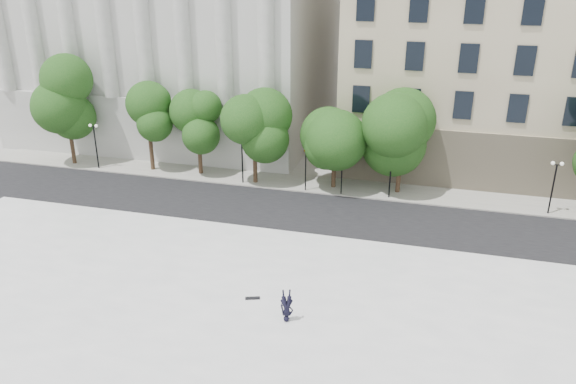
# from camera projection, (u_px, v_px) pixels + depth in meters

# --- Properties ---
(ground) EXTENTS (160.00, 160.00, 0.00)m
(ground) POSITION_uv_depth(u_px,v_px,m) (188.00, 365.00, 26.21)
(ground) COLOR beige
(ground) RESTS_ON ground
(plaza) EXTENTS (44.00, 22.00, 0.45)m
(plaza) POSITION_uv_depth(u_px,v_px,m) (212.00, 324.00, 28.81)
(plaza) COLOR white
(plaza) RESTS_ON ground
(street) EXTENTS (60.00, 8.00, 0.02)m
(street) POSITION_uv_depth(u_px,v_px,m) (288.00, 212.00, 42.28)
(street) COLOR black
(street) RESTS_ON ground
(far_sidewalk) EXTENTS (60.00, 4.00, 0.12)m
(far_sidewalk) POSITION_uv_depth(u_px,v_px,m) (307.00, 183.00, 47.62)
(far_sidewalk) COLOR #B4B0A6
(far_sidewalk) RESTS_ON ground
(building_west) EXTENTS (31.50, 27.65, 25.60)m
(building_west) POSITION_uv_depth(u_px,v_px,m) (185.00, 8.00, 59.86)
(building_west) COLOR silver
(building_west) RESTS_ON ground
(building_east) EXTENTS (36.00, 26.15, 23.00)m
(building_east) POSITION_uv_depth(u_px,v_px,m) (556.00, 36.00, 51.88)
(building_east) COLOR beige
(building_east) RESTS_ON ground
(traffic_light_west) EXTENTS (0.70, 1.61, 4.13)m
(traffic_light_west) POSITION_uv_depth(u_px,v_px,m) (306.00, 149.00, 44.68)
(traffic_light_west) COLOR black
(traffic_light_west) RESTS_ON ground
(traffic_light_east) EXTENTS (0.39, 1.75, 4.20)m
(traffic_light_east) POSITION_uv_depth(u_px,v_px,m) (343.00, 151.00, 43.93)
(traffic_light_east) COLOR black
(traffic_light_east) RESTS_ON ground
(person_lying) EXTENTS (1.08, 1.93, 0.50)m
(person_lying) POSITION_uv_depth(u_px,v_px,m) (287.00, 317.00, 28.60)
(person_lying) COLOR black
(person_lying) RESTS_ON plaza
(skateboard) EXTENTS (0.83, 0.46, 0.08)m
(skateboard) POSITION_uv_depth(u_px,v_px,m) (252.00, 298.00, 30.56)
(skateboard) COLOR black
(skateboard) RESTS_ON plaza
(street_trees) EXTENTS (47.38, 5.45, 8.05)m
(street_trees) POSITION_uv_depth(u_px,v_px,m) (267.00, 124.00, 46.09)
(street_trees) COLOR #382619
(street_trees) RESTS_ON ground
(lamp_posts) EXTENTS (38.79, 0.28, 4.34)m
(lamp_posts) POSITION_uv_depth(u_px,v_px,m) (307.00, 156.00, 45.18)
(lamp_posts) COLOR black
(lamp_posts) RESTS_ON ground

